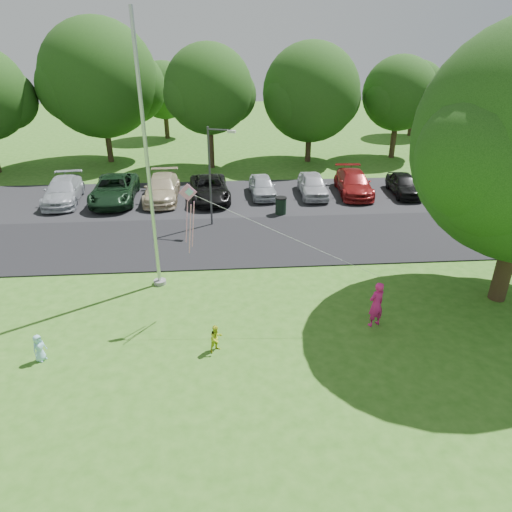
{
  "coord_description": "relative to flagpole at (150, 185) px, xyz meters",
  "views": [
    {
      "loc": [
        -0.83,
        -11.45,
        9.18
      ],
      "look_at": [
        0.35,
        4.0,
        1.6
      ],
      "focal_mm": 32.0,
      "sensor_mm": 36.0,
      "label": 1
    }
  ],
  "objects": [
    {
      "name": "flagpole",
      "position": [
        0.0,
        0.0,
        0.0
      ],
      "size": [
        0.5,
        0.5,
        10.0
      ],
      "color": "#B7BABF",
      "rests_on": "ground"
    },
    {
      "name": "park_road",
      "position": [
        3.5,
        4.0,
        -4.14
      ],
      "size": [
        60.0,
        6.0,
        0.06
      ],
      "primitive_type": "cube",
      "color": "black",
      "rests_on": "ground"
    },
    {
      "name": "child_blue",
      "position": [
        -3.14,
        -4.6,
        -3.71
      ],
      "size": [
        0.47,
        0.53,
        0.92
      ],
      "primitive_type": "imported",
      "rotation": [
        0.0,
        0.0,
        1.06
      ],
      "color": "#9DDDF2",
      "rests_on": "ground"
    },
    {
      "name": "street_lamp",
      "position": [
        2.25,
        6.12,
        -1.08
      ],
      "size": [
        1.41,
        0.56,
        5.14
      ],
      "rotation": [
        0.0,
        0.0,
        -0.3
      ],
      "color": "#3F3F44",
      "rests_on": "ground"
    },
    {
      "name": "horizon_trees",
      "position": [
        7.56,
        28.88,
        0.14
      ],
      "size": [
        77.46,
        7.2,
        7.02
      ],
      "color": "#332316",
      "rests_on": "ground"
    },
    {
      "name": "parking_strip",
      "position": [
        3.5,
        10.5,
        -4.14
      ],
      "size": [
        42.0,
        7.0,
        0.06
      ],
      "primitive_type": "cube",
      "color": "black",
      "rests_on": "ground"
    },
    {
      "name": "ground",
      "position": [
        3.5,
        -5.0,
        -4.17
      ],
      "size": [
        120.0,
        120.0,
        0.0
      ],
      "primitive_type": "plane",
      "color": "#336B1C",
      "rests_on": "ground"
    },
    {
      "name": "kite",
      "position": [
        1.71,
        -2.21,
        -0.11
      ],
      "size": [
        6.54,
        1.62,
        2.93
      ],
      "rotation": [
        0.0,
        0.0,
        0.08
      ],
      "color": "pink",
      "rests_on": "ground"
    },
    {
      "name": "parked_cars",
      "position": [
        2.16,
        10.44,
        -3.41
      ],
      "size": [
        22.89,
        5.44,
        1.48
      ],
      "color": "#B2B7BF",
      "rests_on": "ground"
    },
    {
      "name": "child_yellow",
      "position": [
        2.31,
        -4.54,
        -3.7
      ],
      "size": [
        0.58,
        0.55,
        0.94
      ],
      "primitive_type": "imported",
      "rotation": [
        0.0,
        0.0,
        0.63
      ],
      "color": "#C2D121",
      "rests_on": "ground"
    },
    {
      "name": "woman",
      "position": [
        7.78,
        -3.53,
        -3.32
      ],
      "size": [
        0.72,
        0.61,
        1.69
      ],
      "primitive_type": "imported",
      "rotation": [
        0.0,
        0.0,
        3.54
      ],
      "color": "#DE1D7D",
      "rests_on": "ground"
    },
    {
      "name": "trash_can",
      "position": [
        5.89,
        7.44,
        -3.65
      ],
      "size": [
        0.64,
        0.64,
        1.02
      ],
      "rotation": [
        0.0,
        0.0,
        0.31
      ],
      "color": "black",
      "rests_on": "ground"
    },
    {
      "name": "tree_row",
      "position": [
        5.09,
        19.23,
        1.55
      ],
      "size": [
        64.35,
        11.94,
        10.88
      ],
      "color": "#332316",
      "rests_on": "ground"
    }
  ]
}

